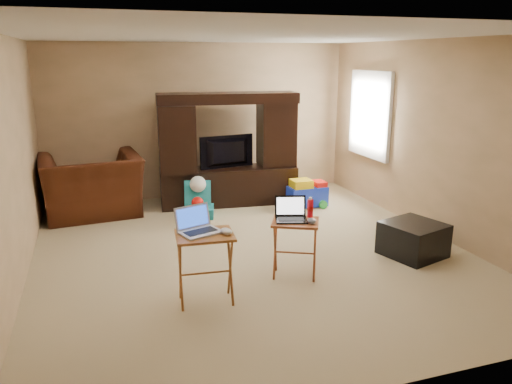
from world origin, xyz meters
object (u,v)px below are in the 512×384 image
object	(u,v)px
push_toy	(307,193)
tray_table_left	(206,269)
television	(229,152)
child_rocker	(200,200)
recliner	(92,186)
tray_table_right	(295,249)
mouse_left	(226,231)
mouse_right	(312,221)
plush_toy	(198,209)
laptop_right	(291,210)
laptop_left	(200,221)
ottoman	(413,239)
entertainment_center	(228,150)
water_bottle	(310,208)

from	to	relation	value
push_toy	tray_table_left	distance (m)	3.40
television	child_rocker	distance (m)	0.95
child_rocker	tray_table_left	size ratio (longest dim) A/B	0.75
television	recliner	world-z (taller)	television
tray_table_right	mouse_left	size ratio (longest dim) A/B	4.43
mouse_right	plush_toy	bearing A→B (deg)	107.79
recliner	tray_table_right	distance (m)	3.55
child_rocker	laptop_right	size ratio (longest dim) A/B	1.59
plush_toy	mouse_left	distance (m)	2.57
child_rocker	laptop_left	world-z (taller)	laptop_left
mouse_right	tray_table_right	bearing A→B (deg)	137.29
laptop_left	ottoman	bearing A→B (deg)	-10.98
entertainment_center	tray_table_right	xyz separation A→B (m)	(-0.06, -2.88, -0.56)
entertainment_center	tray_table_left	size ratio (longest dim) A/B	3.08
water_bottle	push_toy	bearing A→B (deg)	66.50
child_rocker	tray_table_right	xyz separation A→B (m)	(0.52, -2.35, 0.05)
mouse_left	television	bearing A→B (deg)	74.27
ottoman	laptop_left	bearing A→B (deg)	-172.28
tray_table_left	laptop_left	world-z (taller)	laptop_left
television	water_bottle	bearing A→B (deg)	83.73
recliner	ottoman	size ratio (longest dim) A/B	2.24
television	push_toy	size ratio (longest dim) A/B	1.46
push_toy	laptop_left	distance (m)	3.44
ottoman	tray_table_left	distance (m)	2.62
laptop_left	push_toy	bearing A→B (deg)	30.24
child_rocker	water_bottle	world-z (taller)	water_bottle
mouse_left	water_bottle	distance (m)	1.12
laptop_right	mouse_right	bearing A→B (deg)	-22.89
tray_table_right	laptop_right	world-z (taller)	laptop_right
child_rocker	laptop_right	xyz separation A→B (m)	(0.48, -2.33, 0.48)
television	mouse_left	xyz separation A→B (m)	(-0.89, -3.18, -0.12)
entertainment_center	mouse_left	distance (m)	3.35
television	mouse_right	distance (m)	2.96
tray_table_right	recliner	bearing A→B (deg)	150.93
push_toy	water_bottle	distance (m)	2.48
plush_toy	push_toy	distance (m)	1.78
laptop_right	mouse_right	world-z (taller)	laptop_right
push_toy	mouse_left	distance (m)	3.37
laptop_left	mouse_right	world-z (taller)	laptop_left
television	mouse_right	size ratio (longest dim) A/B	7.01
entertainment_center	water_bottle	distance (m)	2.80
ottoman	tray_table_left	bearing A→B (deg)	-171.54
television	tray_table_right	bearing A→B (deg)	79.60
recliner	mouse_left	size ratio (longest dim) A/B	9.82
ottoman	tray_table_right	xyz separation A→B (m)	(-1.56, -0.11, 0.11)
tray_table_left	ottoman	bearing A→B (deg)	13.79
plush_toy	entertainment_center	bearing A→B (deg)	47.61
television	laptop_left	bearing A→B (deg)	60.84
plush_toy	ottoman	distance (m)	2.97
push_toy	laptop_left	world-z (taller)	laptop_left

